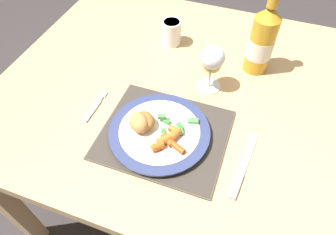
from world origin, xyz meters
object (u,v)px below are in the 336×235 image
wine_glass (212,60)px  drinking_cup (172,32)px  table_knife (242,169)px  bottle (262,40)px  dining_table (192,106)px  fork (94,109)px  dinner_plate (160,132)px

wine_glass → drinking_cup: (-0.18, 0.17, -0.06)m
table_knife → wine_glass: (-0.16, 0.26, 0.10)m
bottle → drinking_cup: bottle is taller
dining_table → fork: (-0.25, -0.19, 0.09)m
bottle → drinking_cup: bearing=173.2°
dining_table → dinner_plate: size_ratio=4.46×
bottle → table_knife: bearing=-84.9°
dining_table → table_knife: size_ratio=5.76×
dinner_plate → drinking_cup: drinking_cup is taller
wine_glass → drinking_cup: 0.26m
dining_table → bottle: size_ratio=4.25×
table_knife → drinking_cup: 0.55m
fork → wine_glass: 0.37m
fork → bottle: (0.41, 0.34, 0.11)m
table_knife → wine_glass: wine_glass is taller
fork → wine_glass: wine_glass is taller
fork → wine_glass: (0.29, 0.21, 0.10)m
dining_table → wine_glass: (0.04, 0.02, 0.19)m
table_knife → drinking_cup: size_ratio=2.44×
drinking_cup → wine_glass: bearing=-43.2°
fork → drinking_cup: drinking_cup is taller
table_knife → wine_glass: 0.32m
fork → bottle: 0.54m
dining_table → drinking_cup: drinking_cup is taller
wine_glass → drinking_cup: wine_glass is taller
wine_glass → bottle: bearing=48.5°
bottle → wine_glass: bearing=-131.5°
dinner_plate → dining_table: bearing=81.2°
table_knife → wine_glass: bearing=120.9°
bottle → dinner_plate: bearing=-118.1°
dinner_plate → bottle: (0.20, 0.36, 0.09)m
wine_glass → bottle: (0.12, 0.14, 0.00)m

